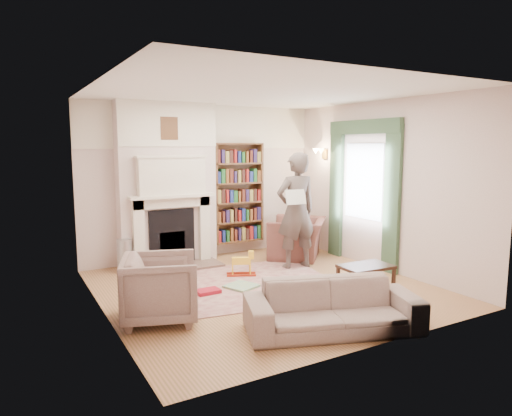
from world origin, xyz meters
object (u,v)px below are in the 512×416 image
bookcase (238,193)px  armchair_left (160,288)px  rocking_horse (241,264)px  man_reading (296,211)px  sofa (333,307)px  coffee_table (366,281)px  paraffin_heater (125,256)px  armchair_reading (297,238)px

bookcase → armchair_left: bookcase is taller
rocking_horse → man_reading: bearing=25.4°
man_reading → rocking_horse: bearing=5.4°
armchair_left → rocking_horse: size_ratio=1.87×
sofa → coffee_table: 1.32m
man_reading → armchair_left: bearing=28.3°
armchair_left → paraffin_heater: (0.13, 2.32, -0.12)m
man_reading → rocking_horse: (-1.05, -0.01, -0.77)m
bookcase → armchair_reading: size_ratio=1.67×
paraffin_heater → coffee_table: bearing=-48.2°
paraffin_heater → rocking_horse: paraffin_heater is taller
armchair_reading → man_reading: (-0.45, -0.60, 0.62)m
bookcase → armchair_reading: 1.42m
bookcase → paraffin_heater: bearing=-173.0°
bookcase → armchair_left: bearing=-132.2°
armchair_left → rocking_horse: armchair_left is taller
armchair_reading → sofa: (-1.61, -3.04, -0.08)m
armchair_reading → rocking_horse: size_ratio=2.39×
armchair_reading → coffee_table: armchair_reading is taller
bookcase → sofa: bookcase is taller
bookcase → rocking_horse: size_ratio=3.99×
armchair_left → man_reading: (2.74, 1.19, 0.58)m
bookcase → rocking_horse: bookcase is taller
man_reading → coffee_table: size_ratio=2.79×
armchair_reading → paraffin_heater: bearing=-57.6°
armchair_reading → rocking_horse: (-1.50, -0.61, -0.16)m
armchair_reading → sofa: size_ratio=0.57×
armchair_left → sofa: armchair_left is taller
sofa → paraffin_heater: (-1.45, 3.57, -0.01)m
bookcase → sofa: 4.02m
sofa → paraffin_heater: bearing=131.5°
bookcase → man_reading: bookcase is taller
bookcase → armchair_reading: bookcase is taller
man_reading → coffee_table: bearing=93.8°
armchair_reading → bookcase: bearing=-91.8°
paraffin_heater → rocking_horse: 1.93m
paraffin_heater → rocking_horse: size_ratio=1.19×
armchair_left → bookcase: bearing=-23.2°
bookcase → paraffin_heater: size_ratio=3.36×
armchair_left → coffee_table: bearing=-82.7°
man_reading → rocking_horse: 1.30m
armchair_reading → man_reading: size_ratio=0.57×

